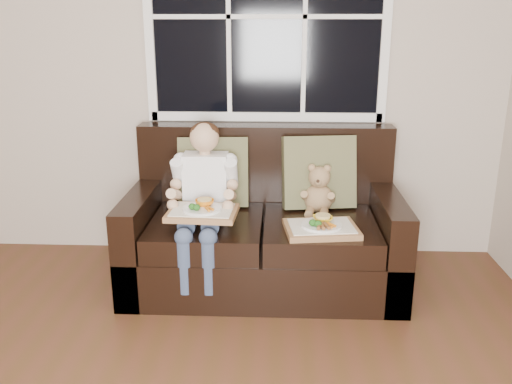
{
  "coord_description": "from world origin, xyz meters",
  "views": [
    {
      "loc": [
        0.71,
        -1.24,
        1.61
      ],
      "look_at": [
        0.57,
        1.85,
        0.64
      ],
      "focal_mm": 38.0,
      "sensor_mm": 36.0,
      "label": 1
    }
  ],
  "objects_px": {
    "teddy_bear": "(319,192)",
    "loveseat": "(264,234)",
    "child": "(204,188)",
    "tray_left": "(202,211)",
    "tray_right": "(321,227)"
  },
  "relations": [
    {
      "from": "child",
      "to": "teddy_bear",
      "type": "xyz_separation_m",
      "value": [
        0.71,
        0.17,
        -0.07
      ]
    },
    {
      "from": "teddy_bear",
      "to": "tray_right",
      "type": "height_order",
      "value": "teddy_bear"
    },
    {
      "from": "loveseat",
      "to": "teddy_bear",
      "type": "distance_m",
      "value": 0.44
    },
    {
      "from": "teddy_bear",
      "to": "loveseat",
      "type": "bearing_deg",
      "value": -163.62
    },
    {
      "from": "tray_left",
      "to": "teddy_bear",
      "type": "bearing_deg",
      "value": 31.35
    },
    {
      "from": "child",
      "to": "tray_left",
      "type": "height_order",
      "value": "child"
    },
    {
      "from": "tray_right",
      "to": "tray_left",
      "type": "bearing_deg",
      "value": 173.49
    },
    {
      "from": "loveseat",
      "to": "tray_left",
      "type": "xyz_separation_m",
      "value": [
        -0.34,
        -0.32,
        0.26
      ]
    },
    {
      "from": "loveseat",
      "to": "child",
      "type": "xyz_separation_m",
      "value": [
        -0.36,
        -0.12,
        0.34
      ]
    },
    {
      "from": "teddy_bear",
      "to": "tray_right",
      "type": "xyz_separation_m",
      "value": [
        -0.01,
        -0.36,
        -0.1
      ]
    },
    {
      "from": "child",
      "to": "tray_right",
      "type": "bearing_deg",
      "value": -15.1
    },
    {
      "from": "loveseat",
      "to": "teddy_bear",
      "type": "height_order",
      "value": "loveseat"
    },
    {
      "from": "child",
      "to": "tray_left",
      "type": "bearing_deg",
      "value": -84.77
    },
    {
      "from": "tray_left",
      "to": "child",
      "type": "bearing_deg",
      "value": 98.5
    },
    {
      "from": "loveseat",
      "to": "tray_right",
      "type": "bearing_deg",
      "value": -42.27
    }
  ]
}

